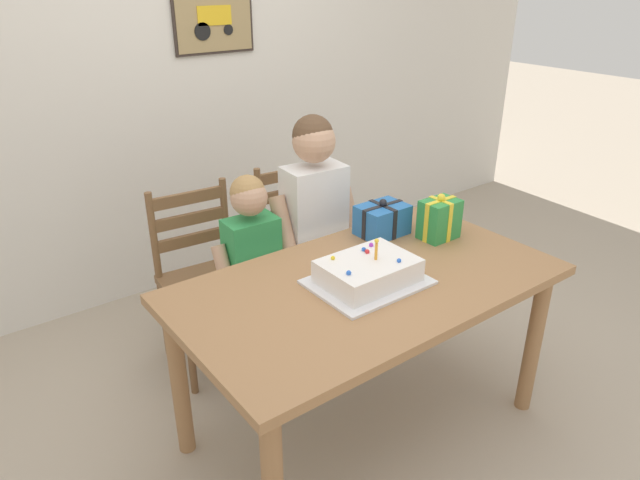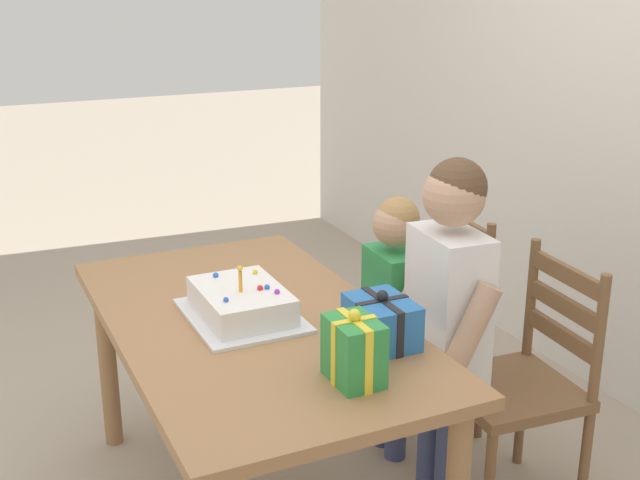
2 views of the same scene
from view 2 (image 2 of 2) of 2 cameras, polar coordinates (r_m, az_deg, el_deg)
name	(u,v)px [view 2 (image 2 of 2)]	position (r m, az deg, el deg)	size (l,w,h in m)	color
dining_table	(251,346)	(2.74, -4.78, -7.35)	(1.55, 0.87, 0.76)	#9E7047
birthday_cake	(241,304)	(2.69, -5.46, -4.41)	(0.44, 0.34, 0.19)	silver
gift_box_red_large	(382,322)	(2.50, 4.29, -5.67)	(0.23, 0.17, 0.18)	#286BB7
gift_box_beside_cake	(354,351)	(2.27, 2.37, -7.67)	(0.18, 0.13, 0.22)	#2D8E42
chair_left	(429,320)	(3.42, 7.56, -5.50)	(0.45, 0.45, 0.92)	brown
chair_right	(522,383)	(2.99, 13.82, -9.62)	(0.45, 0.45, 0.92)	brown
child_older	(448,303)	(2.80, 8.85, -4.37)	(0.47, 0.27, 1.27)	#38426B
child_younger	(393,303)	(3.13, 5.06, -4.35)	(0.38, 0.22, 1.05)	#38426B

